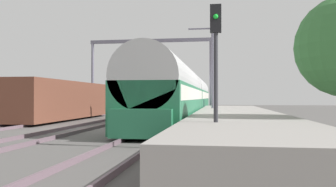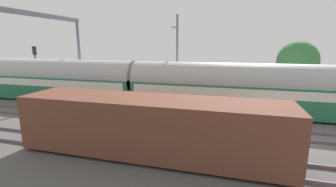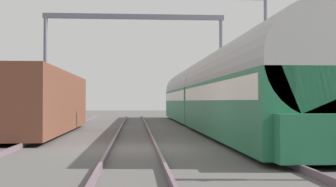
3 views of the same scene
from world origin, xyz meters
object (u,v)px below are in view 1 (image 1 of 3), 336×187
Objects in this scene: person_crossing at (202,105)px; railway_signal_far at (211,84)px; passenger_train at (185,94)px; freight_car at (62,100)px; railway_signal_near at (216,56)px; catenary_gantry at (150,60)px.

railway_signal_far is at bearing 151.91° from person_crossing.
passenger_train reaches higher than freight_car.
freight_car is 12.44m from person_crossing.
passenger_train is at bearing -98.76° from railway_signal_far.
railway_signal_near reaches higher than freight_car.
catenary_gantry reaches higher than freight_car.
catenary_gantry is at bearing 122.10° from passenger_train.
railway_signal_near is (11.56, -13.37, 1.54)m from freight_car.
catenary_gantry is (-6.29, -5.48, 2.39)m from railway_signal_far.
passenger_train is 9.85m from freight_car.
freight_car is (-8.74, -4.52, -0.50)m from passenger_train.
railway_signal_near is at bearing -73.87° from catenary_gantry.
freight_car is at bearing -152.63° from passenger_train.
person_crossing is (1.33, 2.77, -0.94)m from passenger_train.
passenger_train is at bearing -50.16° from person_crossing.
catenary_gantry reaches higher than person_crossing.
catenary_gantry reaches higher than passenger_train.
freight_car is 7.51× the size of person_crossing.
freight_car is 17.74m from railway_signal_near.
railway_signal_far is 0.39× the size of catenary_gantry.
railway_signal_near is (2.82, -17.89, 1.04)m from passenger_train.
passenger_train is 9.02m from catenary_gantry.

